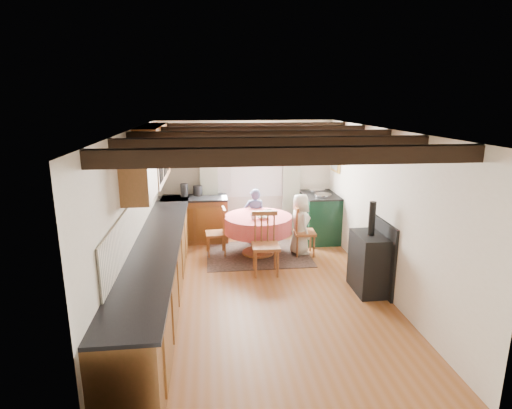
{
  "coord_description": "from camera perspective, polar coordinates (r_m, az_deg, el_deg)",
  "views": [
    {
      "loc": [
        -0.74,
        -5.62,
        2.8
      ],
      "look_at": [
        0.0,
        0.8,
        1.15
      ],
      "focal_mm": 28.87,
      "sensor_mm": 36.0,
      "label": 1
    }
  ],
  "objects": [
    {
      "name": "floor",
      "position": [
        6.32,
        0.85,
        -11.97
      ],
      "size": [
        3.6,
        5.5,
        0.0
      ],
      "primitive_type": "cube",
      "color": "brown",
      "rests_on": "ground"
    },
    {
      "name": "ceiling",
      "position": [
        5.68,
        0.94,
        10.29
      ],
      "size": [
        3.6,
        5.5,
        0.0
      ],
      "primitive_type": "cube",
      "color": "white",
      "rests_on": "ground"
    },
    {
      "name": "wall_back",
      "position": [
        8.55,
        -1.5,
        3.54
      ],
      "size": [
        3.6,
        0.0,
        2.4
      ],
      "primitive_type": "cube",
      "color": "silver",
      "rests_on": "ground"
    },
    {
      "name": "wall_front",
      "position": [
        3.37,
        7.15,
        -14.16
      ],
      "size": [
        3.6,
        0.0,
        2.4
      ],
      "primitive_type": "cube",
      "color": "silver",
      "rests_on": "ground"
    },
    {
      "name": "wall_left",
      "position": [
        5.94,
        -16.61,
        -1.92
      ],
      "size": [
        0.0,
        5.5,
        2.4
      ],
      "primitive_type": "cube",
      "color": "silver",
      "rests_on": "ground"
    },
    {
      "name": "wall_right",
      "position": [
        6.37,
        17.17,
        -0.87
      ],
      "size": [
        0.0,
        5.5,
        2.4
      ],
      "primitive_type": "cube",
      "color": "silver",
      "rests_on": "ground"
    },
    {
      "name": "beam_a",
      "position": [
        3.73,
        4.97,
        6.73
      ],
      "size": [
        3.6,
        0.16,
        0.16
      ],
      "primitive_type": "cube",
      "color": "black",
      "rests_on": "ceiling"
    },
    {
      "name": "beam_b",
      "position": [
        4.7,
        2.54,
        8.34
      ],
      "size": [
        3.6,
        0.16,
        0.16
      ],
      "primitive_type": "cube",
      "color": "black",
      "rests_on": "ceiling"
    },
    {
      "name": "beam_c",
      "position": [
        5.69,
        0.93,
        9.38
      ],
      "size": [
        3.6,
        0.16,
        0.16
      ],
      "primitive_type": "cube",
      "color": "black",
      "rests_on": "ceiling"
    },
    {
      "name": "beam_d",
      "position": [
        6.68,
        -0.2,
        10.12
      ],
      "size": [
        3.6,
        0.16,
        0.16
      ],
      "primitive_type": "cube",
      "color": "black",
      "rests_on": "ceiling"
    },
    {
      "name": "beam_e",
      "position": [
        7.67,
        -1.04,
        10.66
      ],
      "size": [
        3.6,
        0.16,
        0.16
      ],
      "primitive_type": "cube",
      "color": "black",
      "rests_on": "ceiling"
    },
    {
      "name": "splash_left",
      "position": [
        6.22,
        -15.97,
        -1.15
      ],
      "size": [
        0.02,
        4.5,
        0.55
      ],
      "primitive_type": "cube",
      "color": "beige",
      "rests_on": "wall_left"
    },
    {
      "name": "splash_back",
      "position": [
        8.5,
        -8.22,
        3.33
      ],
      "size": [
        1.4,
        0.02,
        0.55
      ],
      "primitive_type": "cube",
      "color": "beige",
      "rests_on": "wall_back"
    },
    {
      "name": "base_cabinet_left",
      "position": [
        6.14,
        -13.32,
        -8.68
      ],
      "size": [
        0.6,
        5.3,
        0.88
      ],
      "primitive_type": "cube",
      "color": "brown",
      "rests_on": "floor"
    },
    {
      "name": "base_cabinet_back",
      "position": [
        8.41,
        -8.43,
        -2.13
      ],
      "size": [
        1.3,
        0.6,
        0.88
      ],
      "primitive_type": "cube",
      "color": "brown",
      "rests_on": "floor"
    },
    {
      "name": "worktop_left",
      "position": [
        5.98,
        -13.38,
        -4.61
      ],
      "size": [
        0.64,
        5.3,
        0.04
      ],
      "primitive_type": "cube",
      "color": "black",
      "rests_on": "base_cabinet_left"
    },
    {
      "name": "worktop_back",
      "position": [
        8.28,
        -8.55,
        0.89
      ],
      "size": [
        1.3,
        0.64,
        0.04
      ],
      "primitive_type": "cube",
      "color": "black",
      "rests_on": "base_cabinet_back"
    },
    {
      "name": "wall_cabinet_glass",
      "position": [
        6.93,
        -14.01,
        6.86
      ],
      "size": [
        0.34,
        1.8,
        0.9
      ],
      "primitive_type": "cube",
      "color": "brown",
      "rests_on": "wall_left"
    },
    {
      "name": "wall_cabinet_solid",
      "position": [
        5.47,
        -15.9,
        4.31
      ],
      "size": [
        0.34,
        0.9,
        0.7
      ],
      "primitive_type": "cube",
      "color": "brown",
      "rests_on": "wall_left"
    },
    {
      "name": "window_frame",
      "position": [
        8.48,
        -0.83,
        6.19
      ],
      "size": [
        1.34,
        0.03,
        1.54
      ],
      "primitive_type": "cube",
      "color": "white",
      "rests_on": "wall_back"
    },
    {
      "name": "window_pane",
      "position": [
        8.49,
        -0.83,
        6.19
      ],
      "size": [
        1.2,
        0.01,
        1.4
      ],
      "primitive_type": "cube",
      "color": "white",
      "rests_on": "wall_back"
    },
    {
      "name": "curtain_left",
      "position": [
        8.44,
        -6.52,
        2.61
      ],
      "size": [
        0.35,
        0.1,
        2.1
      ],
      "primitive_type": "cube",
      "color": "#B0B0B0",
      "rests_on": "wall_back"
    },
    {
      "name": "curtain_right",
      "position": [
        8.61,
        4.88,
        2.88
      ],
      "size": [
        0.35,
        0.1,
        2.1
      ],
      "primitive_type": "cube",
      "color": "#B0B0B0",
      "rests_on": "wall_back"
    },
    {
      "name": "curtain_rod",
      "position": [
        8.33,
        -0.79,
        10.19
      ],
      "size": [
        2.0,
        0.03,
        0.03
      ],
      "primitive_type": "cylinder",
      "rotation": [
        0.0,
        1.57,
        0.0
      ],
      "color": "black",
      "rests_on": "wall_back"
    },
    {
      "name": "wall_picture",
      "position": [
        8.38,
        10.99,
        6.52
      ],
      "size": [
        0.04,
        0.5,
        0.6
      ],
      "primitive_type": "cube",
      "color": "gold",
      "rests_on": "wall_right"
    },
    {
      "name": "wall_plate",
      "position": [
        8.6,
        5.53,
        6.91
      ],
      "size": [
        0.3,
        0.02,
        0.3
      ],
      "primitive_type": "cylinder",
      "rotation": [
        1.57,
        0.0,
        0.0
      ],
      "color": "silver",
      "rests_on": "wall_back"
    },
    {
      "name": "rug",
      "position": [
        7.72,
        0.28,
        -6.89
      ],
      "size": [
        1.89,
        1.47,
        0.01
      ],
      "primitive_type": "cube",
      "color": "black",
      "rests_on": "floor"
    },
    {
      "name": "dining_table",
      "position": [
        7.6,
        0.28,
        -4.31
      ],
      "size": [
        1.24,
        1.24,
        0.75
      ],
      "primitive_type": null,
      "color": "#B86365",
      "rests_on": "floor"
    },
    {
      "name": "chair_near",
      "position": [
        6.74,
        1.36,
        -5.5
      ],
      "size": [
        0.45,
        0.48,
        1.03
      ],
      "primitive_type": null,
      "rotation": [
        0.0,
        0.0,
        -0.03
      ],
      "color": "#985E2F",
      "rests_on": "floor"
    },
    {
      "name": "chair_left",
      "position": [
        7.6,
        -5.59,
        -3.79
      ],
      "size": [
        0.43,
        0.41,
        0.89
      ],
      "primitive_type": null,
      "rotation": [
        0.0,
        0.0,
        -1.5
      ],
      "color": "#985E2F",
      "rests_on": "floor"
    },
    {
      "name": "chair_right",
      "position": [
        7.62,
        6.73,
        -3.6
      ],
      "size": [
        0.44,
        0.42,
        0.93
      ],
      "primitive_type": null,
      "rotation": [
        0.0,
        0.0,
        1.52
      ],
      "color": "#985E2F",
      "rests_on": "floor"
    },
    {
      "name": "aga_range",
      "position": [
        8.53,
        8.71,
        -1.59
      ],
      "size": [
        0.68,
        1.06,
        0.97
      ],
      "primitive_type": null,
      "color": "black",
      "rests_on": "floor"
    },
    {
      "name": "cast_iron_stove",
      "position": [
        6.31,
        15.5,
        -5.74
      ],
      "size": [
        0.42,
        0.69,
        1.38
      ],
      "primitive_type": null,
      "color": "black",
      "rests_on": "floor"
    },
    {
      "name": "child_far",
      "position": [
        8.12,
        -0.17,
        -1.68
      ],
      "size": [
        0.43,
        0.3,
        1.12
      ],
      "primitive_type": "imported",
      "rotation": [
        0.0,
        0.0,
        3.06
      ],
      "color": "#404970",
      "rests_on": "floor"
    },
    {
      "name": "child_right",
      "position": [
        7.64,
        6.12,
        -2.73
      ],
      "size": [
        0.45,
        0.61,
        1.14
      ],
      "primitive_type": "imported",
      "rotation": [
        0.0,
        0.0,
        1.74
      ],
      "color": "beige",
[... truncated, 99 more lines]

